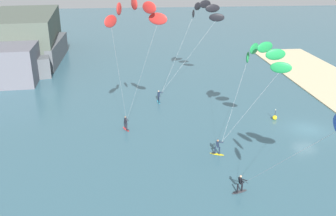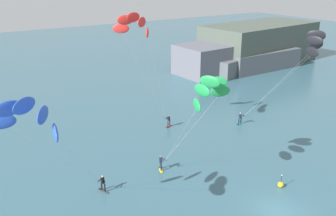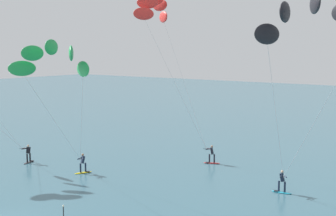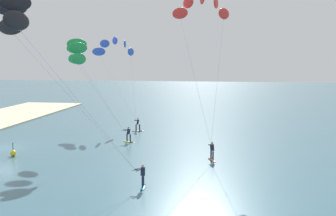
{
  "view_description": "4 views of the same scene",
  "coord_description": "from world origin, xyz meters",
  "px_view_note": "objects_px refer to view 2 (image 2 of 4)",
  "views": [
    {
      "loc": [
        -37.64,
        20.23,
        18.55
      ],
      "look_at": [
        -2.07,
        16.62,
        4.21
      ],
      "focal_mm": 39.78,
      "sensor_mm": 36.0,
      "label": 1
    },
    {
      "loc": [
        -22.88,
        -17.56,
        19.71
      ],
      "look_at": [
        -3.27,
        12.89,
        6.33
      ],
      "focal_mm": 39.84,
      "sensor_mm": 36.0,
      "label": 2
    },
    {
      "loc": [
        23.59,
        -14.68,
        10.38
      ],
      "look_at": [
        0.29,
        16.95,
        5.39
      ],
      "focal_mm": 49.9,
      "sensor_mm": 36.0,
      "label": 3
    },
    {
      "loc": [
        39.36,
        22.51,
        9.18
      ],
      "look_at": [
        0.34,
        16.91,
        4.42
      ],
      "focal_mm": 45.37,
      "sensor_mm": 36.0,
      "label": 4
    }
  ],
  "objects_px": {
    "kitesurfer_downwind": "(312,45)",
    "marker_buoy": "(281,184)",
    "kitesurfer_far_out": "(207,93)",
    "kitesurfer_mid_water": "(135,28)",
    "kitesurfer_nearshore": "(30,120)"
  },
  "relations": [
    {
      "from": "kitesurfer_downwind",
      "to": "marker_buoy",
      "type": "bearing_deg",
      "value": -148.81
    },
    {
      "from": "marker_buoy",
      "to": "kitesurfer_far_out",
      "type": "bearing_deg",
      "value": 142.68
    },
    {
      "from": "kitesurfer_far_out",
      "to": "marker_buoy",
      "type": "xyz_separation_m",
      "value": [
        5.88,
        -4.48,
        -9.1
      ]
    },
    {
      "from": "marker_buoy",
      "to": "kitesurfer_downwind",
      "type": "bearing_deg",
      "value": 31.19
    },
    {
      "from": "kitesurfer_mid_water",
      "to": "kitesurfer_downwind",
      "type": "distance_m",
      "value": 20.81
    },
    {
      "from": "kitesurfer_nearshore",
      "to": "kitesurfer_mid_water",
      "type": "distance_m",
      "value": 20.02
    },
    {
      "from": "kitesurfer_far_out",
      "to": "kitesurfer_downwind",
      "type": "bearing_deg",
      "value": 8.56
    },
    {
      "from": "kitesurfer_far_out",
      "to": "kitesurfer_downwind",
      "type": "relative_size",
      "value": 0.83
    },
    {
      "from": "kitesurfer_mid_water",
      "to": "marker_buoy",
      "type": "xyz_separation_m",
      "value": [
        6.37,
        -17.06,
        -13.34
      ]
    },
    {
      "from": "kitesurfer_far_out",
      "to": "kitesurfer_downwind",
      "type": "height_order",
      "value": "kitesurfer_downwind"
    },
    {
      "from": "kitesurfer_far_out",
      "to": "marker_buoy",
      "type": "distance_m",
      "value": 11.72
    },
    {
      "from": "kitesurfer_downwind",
      "to": "kitesurfer_nearshore",
      "type": "bearing_deg",
      "value": -174.91
    },
    {
      "from": "kitesurfer_far_out",
      "to": "kitesurfer_nearshore",
      "type": "bearing_deg",
      "value": -178.92
    },
    {
      "from": "kitesurfer_downwind",
      "to": "marker_buoy",
      "type": "distance_m",
      "value": 17.78
    },
    {
      "from": "kitesurfer_nearshore",
      "to": "kitesurfer_downwind",
      "type": "relative_size",
      "value": 0.9
    }
  ]
}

